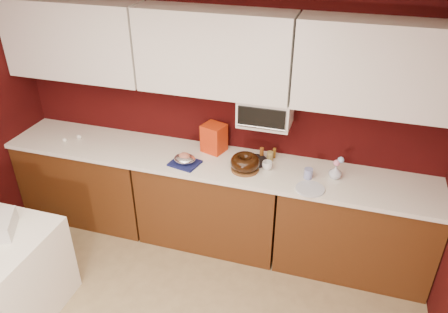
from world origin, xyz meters
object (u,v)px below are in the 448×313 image
at_px(bundt_cake, 245,162).
at_px(blue_jar, 308,173).
at_px(pandoro_box, 214,138).
at_px(coffee_mug, 267,165).
at_px(flower_vase, 335,171).
at_px(toaster_oven, 265,111).
at_px(foil_ham_nest, 185,159).

relative_size(bundt_cake, blue_jar, 2.90).
distance_m(bundt_cake, pandoro_box, 0.45).
height_order(bundt_cake, coffee_mug, bundt_cake).
xyz_separation_m(pandoro_box, coffee_mug, (0.55, -0.18, -0.09)).
xyz_separation_m(coffee_mug, flower_vase, (0.58, 0.03, 0.02)).
bearing_deg(bundt_cake, flower_vase, 7.70).
bearing_deg(coffee_mug, blue_jar, -5.94).
height_order(toaster_oven, foil_ham_nest, toaster_oven).
height_order(foil_ham_nest, pandoro_box, pandoro_box).
xyz_separation_m(toaster_oven, coffee_mug, (0.07, -0.17, -0.43)).
relative_size(pandoro_box, blue_jar, 3.01).
relative_size(foil_ham_nest, pandoro_box, 0.73).
bearing_deg(toaster_oven, flower_vase, -11.77).
height_order(coffee_mug, flower_vase, flower_vase).
relative_size(toaster_oven, bundt_cake, 1.75).
distance_m(toaster_oven, pandoro_box, 0.58).
xyz_separation_m(bundt_cake, blue_jar, (0.54, 0.03, -0.04)).
bearing_deg(bundt_cake, pandoro_box, 145.68).
relative_size(blue_jar, flower_vase, 0.69).
distance_m(foil_ham_nest, blue_jar, 1.08).
distance_m(foil_ham_nest, coffee_mug, 0.73).
bearing_deg(blue_jar, coffee_mug, 174.06).
distance_m(pandoro_box, blue_jar, 0.94).
bearing_deg(pandoro_box, flower_vase, 9.74).
distance_m(toaster_oven, flower_vase, 0.78).
bearing_deg(coffee_mug, foil_ham_nest, -169.47).
relative_size(bundt_cake, foil_ham_nest, 1.32).
bearing_deg(flower_vase, toaster_oven, 168.23).
bearing_deg(bundt_cake, blue_jar, 3.63).
bearing_deg(blue_jar, bundt_cake, -176.37).
bearing_deg(pandoro_box, foil_ham_nest, -101.86).
height_order(toaster_oven, flower_vase, toaster_oven).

